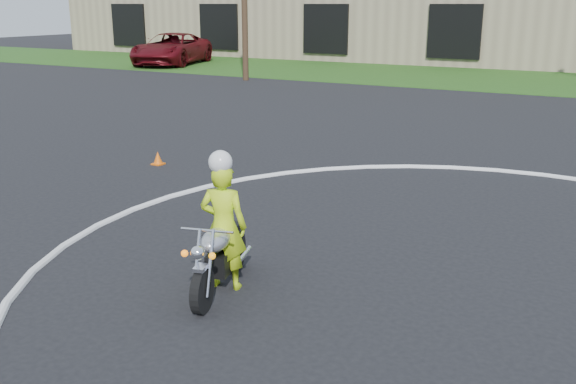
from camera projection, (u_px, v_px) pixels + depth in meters
The scene contains 3 objects.
primary_motorcycle at pixel (219, 256), 8.02m from camera, with size 0.73×1.81×0.97m.
rider_primary_grp at pixel (223, 223), 8.02m from camera, with size 0.68×0.54×1.81m.
pickup_grp at pixel (172, 49), 38.16m from camera, with size 4.72×7.20×1.84m.
Camera 1 is at (1.55, -5.10, 3.50)m, focal length 40.00 mm.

